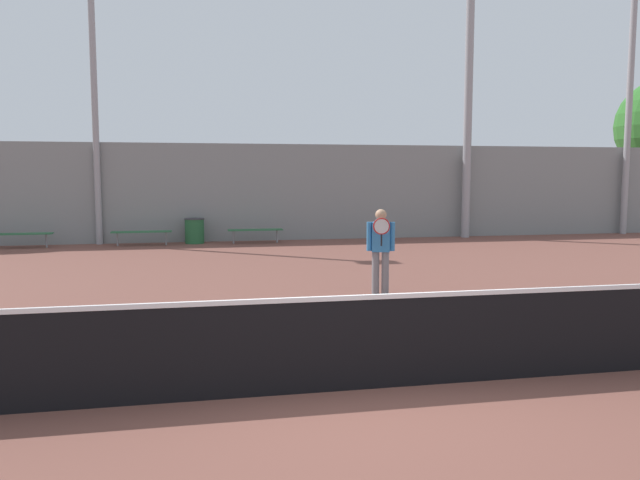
{
  "coord_description": "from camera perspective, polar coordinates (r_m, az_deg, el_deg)",
  "views": [
    {
      "loc": [
        -1.59,
        -6.18,
        2.25
      ],
      "look_at": [
        0.93,
        6.26,
        0.94
      ],
      "focal_mm": 35.0,
      "sensor_mm": 36.0,
      "label": 1
    }
  ],
  "objects": [
    {
      "name": "tennis_player",
      "position": [
        11.82,
        5.57,
        -0.61
      ],
      "size": [
        0.52,
        0.46,
        1.62
      ],
      "rotation": [
        0.0,
        0.0,
        -0.25
      ],
      "color": "slate",
      "rests_on": "ground_plane"
    },
    {
      "name": "light_pole_far_right",
      "position": [
        23.68,
        13.49,
        15.76
      ],
      "size": [
        0.9,
        0.6,
        11.47
      ],
      "color": "#939399",
      "rests_on": "ground_plane"
    },
    {
      "name": "back_fence",
      "position": [
        21.63,
        -7.25,
        4.33
      ],
      "size": [
        34.36,
        0.06,
        3.34
      ],
      "color": "gray",
      "rests_on": "ground_plane"
    },
    {
      "name": "bench_by_gate",
      "position": [
        20.91,
        -15.99,
        0.67
      ],
      "size": [
        1.89,
        0.4,
        0.46
      ],
      "color": "#28663D",
      "rests_on": "ground_plane"
    },
    {
      "name": "light_pole_near_left",
      "position": [
        27.07,
        26.51,
        12.98
      ],
      "size": [
        0.9,
        0.6,
        9.89
      ],
      "color": "#939399",
      "rests_on": "ground_plane"
    },
    {
      "name": "trash_bin",
      "position": [
        21.13,
        -11.4,
        0.83
      ],
      "size": [
        0.66,
        0.66,
        0.84
      ],
      "color": "#235B33",
      "rests_on": "ground_plane"
    },
    {
      "name": "tennis_net",
      "position": [
        6.61,
        2.93,
        -9.31
      ],
      "size": [
        11.7,
        0.09,
        1.01
      ],
      "color": "black",
      "rests_on": "ground_plane"
    },
    {
      "name": "ground_plane",
      "position": [
        6.77,
        2.9,
        -13.53
      ],
      "size": [
        100.0,
        100.0,
        0.0
      ],
      "primitive_type": "plane",
      "color": "brown"
    },
    {
      "name": "bench_courtside_near",
      "position": [
        20.93,
        -5.93,
        0.87
      ],
      "size": [
        1.82,
        0.4,
        0.46
      ],
      "color": "#28663D",
      "rests_on": "ground_plane"
    },
    {
      "name": "bench_adjacent_court",
      "position": [
        21.51,
        -25.76,
        0.45
      ],
      "size": [
        1.93,
        0.4,
        0.46
      ],
      "color": "#28663D",
      "rests_on": "ground_plane"
    },
    {
      "name": "light_pole_center_back",
      "position": [
        22.02,
        -20.08,
        16.24
      ],
      "size": [
        0.9,
        0.6,
        10.26
      ],
      "color": "#939399",
      "rests_on": "ground_plane"
    }
  ]
}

